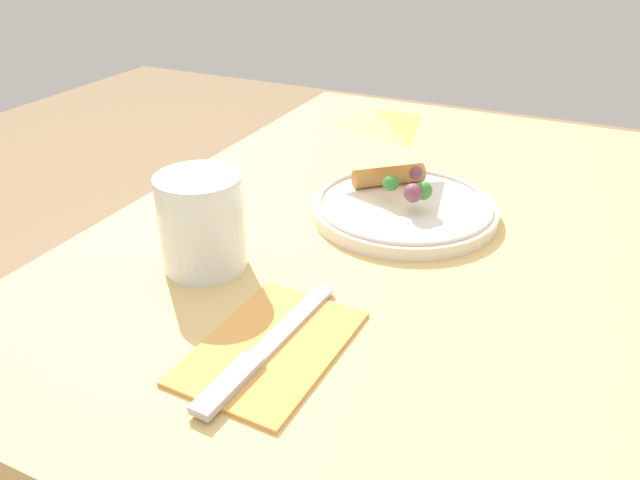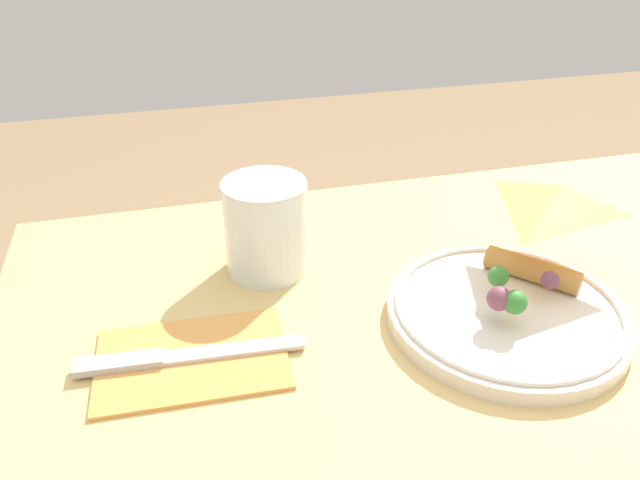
{
  "view_description": "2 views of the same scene",
  "coord_description": "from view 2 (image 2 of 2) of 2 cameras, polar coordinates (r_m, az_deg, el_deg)",
  "views": [
    {
      "loc": [
        -0.66,
        -0.21,
        1.09
      ],
      "look_at": [
        -0.14,
        0.04,
        0.78
      ],
      "focal_mm": 35.0,
      "sensor_mm": 36.0,
      "label": 1
    },
    {
      "loc": [
        -0.29,
        -0.42,
        1.13
      ],
      "look_at": [
        -0.15,
        0.08,
        0.82
      ],
      "focal_mm": 35.0,
      "sensor_mm": 36.0,
      "label": 2
    }
  ],
  "objects": [
    {
      "name": "dining_table",
      "position": [
        0.72,
        14.13,
        -15.83
      ],
      "size": [
        0.96,
        0.66,
        0.75
      ],
      "color": "#DBB770",
      "rests_on": "ground_plane"
    },
    {
      "name": "plate_pizza",
      "position": [
        0.63,
        16.97,
        -6.14
      ],
      "size": [
        0.23,
        0.23,
        0.05
      ],
      "color": "silver",
      "rests_on": "dining_table"
    },
    {
      "name": "milk_glass",
      "position": [
        0.67,
        -4.96,
        0.85
      ],
      "size": [
        0.09,
        0.09,
        0.1
      ],
      "color": "white",
      "rests_on": "dining_table"
    },
    {
      "name": "napkin_folded",
      "position": [
        0.58,
        -11.6,
        -10.57
      ],
      "size": [
        0.17,
        0.12,
        0.0
      ],
      "rotation": [
        0.0,
        0.0,
        -0.04
      ],
      "color": "#E59E4C",
      "rests_on": "dining_table"
    },
    {
      "name": "butter_knife",
      "position": [
        0.58,
        -12.72,
        -10.3
      ],
      "size": [
        0.21,
        0.03,
        0.01
      ],
      "rotation": [
        0.0,
        0.0,
        -0.06
      ],
      "color": "#B2B2B7",
      "rests_on": "napkin_folded"
    }
  ]
}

